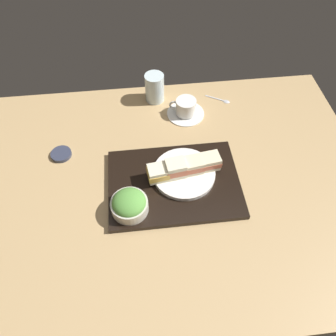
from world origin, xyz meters
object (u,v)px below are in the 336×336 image
at_px(sandwich_inner_far, 193,165).
at_px(salad_bowl, 129,204).
at_px(sandwich_plate, 184,173).
at_px(teaspoon, 223,100).
at_px(drinking_glass, 154,88).
at_px(coffee_cup, 186,108).
at_px(sandwich_inner_near, 176,169).
at_px(sandwich_nearmost, 158,174).
at_px(small_sauce_dish, 61,154).
at_px(sandwich_farmost, 210,161).

relative_size(sandwich_inner_far, salad_bowl, 0.64).
xyz_separation_m(sandwich_plate, teaspoon, (0.21, 0.36, -0.02)).
xyz_separation_m(sandwich_inner_far, drinking_glass, (-0.09, 0.40, -0.00)).
height_order(sandwich_inner_far, coffee_cup, sandwich_inner_far).
bearing_deg(sandwich_inner_near, sandwich_plate, 10.05).
bearing_deg(sandwich_inner_far, teaspoon, 62.75).
bearing_deg(salad_bowl, sandwich_nearmost, 44.93).
bearing_deg(teaspoon, sandwich_nearmost, -128.43).
height_order(sandwich_nearmost, teaspoon, sandwich_nearmost).
xyz_separation_m(small_sauce_dish, teaspoon, (0.63, 0.22, -0.00)).
distance_m(coffee_cup, drinking_glass, 0.15).
xyz_separation_m(sandwich_nearmost, small_sauce_dish, (-0.33, 0.16, -0.05)).
xyz_separation_m(coffee_cup, small_sauce_dish, (-0.47, -0.16, -0.02)).
bearing_deg(teaspoon, sandwich_farmost, -109.98).
distance_m(sandwich_inner_near, teaspoon, 0.45).
distance_m(sandwich_inner_near, coffee_cup, 0.32).
distance_m(salad_bowl, small_sauce_dish, 0.35).
height_order(sandwich_nearmost, drinking_glass, drinking_glass).
bearing_deg(sandwich_nearmost, sandwich_plate, 10.05).
bearing_deg(small_sauce_dish, sandwich_inner_near, -21.33).
height_order(sandwich_nearmost, sandwich_inner_far, sandwich_inner_far).
distance_m(sandwich_nearmost, coffee_cup, 0.35).
bearing_deg(sandwich_inner_far, small_sauce_dish, 162.43).
height_order(sandwich_nearmost, sandwich_farmost, same).
height_order(sandwich_plate, sandwich_farmost, sandwich_farmost).
bearing_deg(sandwich_plate, sandwich_farmost, 10.05).
bearing_deg(small_sauce_dish, sandwich_farmost, -14.56).
bearing_deg(salad_bowl, sandwich_plate, 31.28).
distance_m(drinking_glass, teaspoon, 0.29).
bearing_deg(drinking_glass, sandwich_farmost, -68.90).
height_order(coffee_cup, drinking_glass, drinking_glass).
bearing_deg(coffee_cup, sandwich_farmost, -82.74).
bearing_deg(coffee_cup, sandwich_inner_near, -104.27).
height_order(sandwich_nearmost, small_sauce_dish, sandwich_nearmost).
bearing_deg(sandwich_farmost, sandwich_inner_near, -169.95).
bearing_deg(sandwich_inner_near, sandwich_nearmost, -169.95).
xyz_separation_m(salad_bowl, teaspoon, (0.40, 0.48, -0.05)).
bearing_deg(sandwich_plate, small_sauce_dish, 160.66).
bearing_deg(drinking_glass, coffee_cup, -41.12).
distance_m(salad_bowl, drinking_glass, 0.53).
xyz_separation_m(sandwich_nearmost, coffee_cup, (0.14, 0.32, -0.03)).
bearing_deg(sandwich_plate, sandwich_inner_far, 10.05).
relative_size(sandwich_inner_near, teaspoon, 0.73).
distance_m(sandwich_plate, coffee_cup, 0.31).
xyz_separation_m(sandwich_inner_near, small_sauce_dish, (-0.39, 0.15, -0.06)).
relative_size(salad_bowl, teaspoon, 1.18).
xyz_separation_m(salad_bowl, drinking_glass, (0.12, 0.52, 0.01)).
relative_size(sandwich_inner_near, coffee_cup, 0.49).
bearing_deg(salad_bowl, sandwich_inner_near, 34.55).
bearing_deg(drinking_glass, teaspoon, -8.44).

